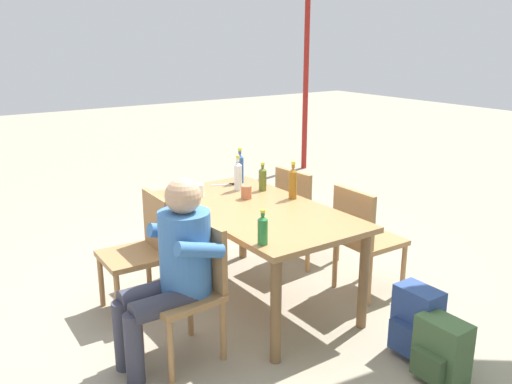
# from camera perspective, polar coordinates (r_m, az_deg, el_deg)

# --- Properties ---
(ground_plane) EXTENTS (24.00, 24.00, 0.00)m
(ground_plane) POSITION_cam_1_polar(r_m,az_deg,el_deg) (4.32, 0.00, -11.20)
(ground_plane) COLOR gray
(dining_table) EXTENTS (1.68, 0.92, 0.75)m
(dining_table) POSITION_cam_1_polar(r_m,az_deg,el_deg) (4.06, 0.00, -2.84)
(dining_table) COLOR #A37547
(dining_table) RESTS_ON ground_plane
(chair_near_right) EXTENTS (0.48, 0.48, 0.87)m
(chair_near_right) POSITION_cam_1_polar(r_m,az_deg,el_deg) (3.47, -6.92, -9.54)
(chair_near_right) COLOR #A37547
(chair_near_right) RESTS_ON ground_plane
(chair_far_left) EXTENTS (0.48, 0.48, 0.87)m
(chair_far_left) POSITION_cam_1_polar(r_m,az_deg,el_deg) (4.83, 4.90, -1.95)
(chair_far_left) COLOR #A37547
(chair_far_left) RESTS_ON ground_plane
(chair_near_left) EXTENTS (0.45, 0.45, 0.87)m
(chair_near_left) POSITION_cam_1_polar(r_m,az_deg,el_deg) (4.09, -11.86, -5.65)
(chair_near_left) COLOR #A37547
(chair_near_left) RESTS_ON ground_plane
(chair_far_right) EXTENTS (0.44, 0.44, 0.87)m
(chair_far_right) POSITION_cam_1_polar(r_m,az_deg,el_deg) (4.31, 11.24, -4.47)
(chair_far_right) COLOR #A37547
(chair_far_right) RESTS_ON ground_plane
(person_in_white_shirt) EXTENTS (0.47, 0.62, 1.18)m
(person_in_white_shirt) POSITION_cam_1_polar(r_m,az_deg,el_deg) (3.35, -8.62, -7.43)
(person_in_white_shirt) COLOR #3D70B2
(person_in_white_shirt) RESTS_ON ground_plane
(bottle_clear) EXTENTS (0.06, 0.06, 0.29)m
(bottle_clear) POSITION_cam_1_polar(r_m,az_deg,el_deg) (4.45, -1.91, 1.76)
(bottle_clear) COLOR white
(bottle_clear) RESTS_ON dining_table
(bottle_green) EXTENTS (0.06, 0.06, 0.22)m
(bottle_green) POSITION_cam_1_polar(r_m,az_deg,el_deg) (3.30, 0.71, -3.96)
(bottle_green) COLOR #287A38
(bottle_green) RESTS_ON dining_table
(bottle_amber) EXTENTS (0.06, 0.06, 0.30)m
(bottle_amber) POSITION_cam_1_polar(r_m,az_deg,el_deg) (4.23, 3.90, 0.99)
(bottle_amber) COLOR #996019
(bottle_amber) RESTS_ON dining_table
(bottle_blue) EXTENTS (0.06, 0.06, 0.31)m
(bottle_blue) POSITION_cam_1_polar(r_m,az_deg,el_deg) (4.68, -1.70, 2.56)
(bottle_blue) COLOR #2D56A3
(bottle_blue) RESTS_ON dining_table
(bottle_olive) EXTENTS (0.06, 0.06, 0.24)m
(bottle_olive) POSITION_cam_1_polar(r_m,az_deg,el_deg) (4.45, 0.70, 1.44)
(bottle_olive) COLOR #566623
(bottle_olive) RESTS_ON dining_table
(cup_terracotta) EXTENTS (0.08, 0.08, 0.10)m
(cup_terracotta) POSITION_cam_1_polar(r_m,az_deg,el_deg) (4.24, -1.02, -0.01)
(cup_terracotta) COLOR #BC6B47
(cup_terracotta) RESTS_ON dining_table
(cup_white) EXTENTS (0.07, 0.07, 0.10)m
(cup_white) POSITION_cam_1_polar(r_m,az_deg,el_deg) (4.31, -5.94, 0.16)
(cup_white) COLOR white
(cup_white) RESTS_ON dining_table
(table_knife) EXTENTS (0.11, 0.23, 0.01)m
(table_knife) POSITION_cam_1_polar(r_m,az_deg,el_deg) (4.64, -3.08, 0.80)
(table_knife) COLOR silver
(table_knife) RESTS_ON dining_table
(backpack_by_near_side) EXTENTS (0.29, 0.24, 0.46)m
(backpack_by_near_side) POSITION_cam_1_polar(r_m,az_deg,el_deg) (3.70, 16.45, -13.04)
(backpack_by_near_side) COLOR #2D4784
(backpack_by_near_side) RESTS_ON ground_plane
(backpack_by_far_side) EXTENTS (0.30, 0.25, 0.38)m
(backpack_by_far_side) POSITION_cam_1_polar(r_m,az_deg,el_deg) (3.53, 18.86, -15.53)
(backpack_by_far_side) COLOR #47663D
(backpack_by_far_side) RESTS_ON ground_plane
(lamp_post) EXTENTS (0.56, 0.20, 3.11)m
(lamp_post) POSITION_cam_1_polar(r_m,az_deg,el_deg) (8.25, 5.42, 17.38)
(lamp_post) COLOR maroon
(lamp_post) RESTS_ON ground_plane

